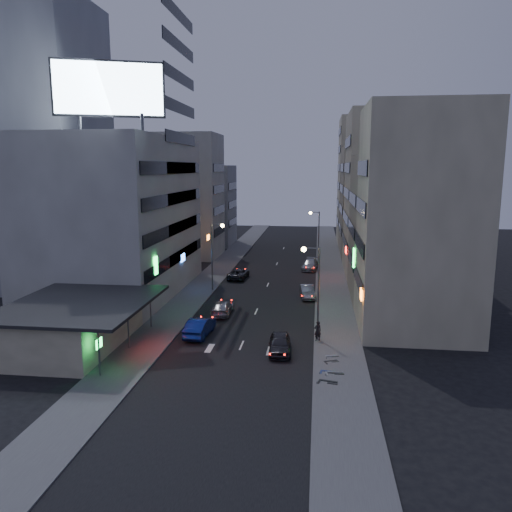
% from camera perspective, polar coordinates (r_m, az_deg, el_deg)
% --- Properties ---
extents(ground, '(180.00, 180.00, 0.00)m').
position_cam_1_polar(ground, '(38.66, -2.59, -12.21)').
color(ground, black).
rests_on(ground, ground).
extents(sidewalk_left, '(4.00, 120.00, 0.12)m').
position_cam_1_polar(sidewalk_left, '(68.33, -4.99, -2.27)').
color(sidewalk_left, '#4C4C4F').
rests_on(sidewalk_left, ground).
extents(sidewalk_right, '(4.00, 120.00, 0.12)m').
position_cam_1_polar(sidewalk_right, '(66.89, 8.55, -2.62)').
color(sidewalk_right, '#4C4C4F').
rests_on(sidewalk_right, ground).
extents(food_court, '(11.00, 13.00, 3.88)m').
position_cam_1_polar(food_court, '(44.14, -20.39, -7.25)').
color(food_court, beige).
rests_on(food_court, ground).
extents(white_building, '(14.00, 24.00, 18.00)m').
position_cam_1_polar(white_building, '(60.15, -15.58, 4.33)').
color(white_building, '#B0B0AB').
rests_on(white_building, ground).
extents(grey_tower, '(10.00, 14.00, 34.00)m').
position_cam_1_polar(grey_tower, '(66.54, -22.22, 11.38)').
color(grey_tower, gray).
rests_on(grey_tower, ground).
extents(shophouse_near, '(10.00, 11.00, 20.00)m').
position_cam_1_polar(shophouse_near, '(46.83, 18.05, 3.89)').
color(shophouse_near, beige).
rests_on(shophouse_near, ground).
extents(shophouse_mid, '(11.00, 12.00, 16.00)m').
position_cam_1_polar(shophouse_mid, '(58.39, 16.33, 3.14)').
color(shophouse_mid, gray).
rests_on(shophouse_mid, ground).
extents(shophouse_far, '(10.00, 14.00, 22.00)m').
position_cam_1_polar(shophouse_far, '(70.90, 14.40, 6.83)').
color(shophouse_far, beige).
rests_on(shophouse_far, ground).
extents(far_left_a, '(11.00, 10.00, 20.00)m').
position_cam_1_polar(far_left_a, '(83.23, -8.02, 6.80)').
color(far_left_a, '#B0B0AB').
rests_on(far_left_a, ground).
extents(far_left_b, '(12.00, 10.00, 15.00)m').
position_cam_1_polar(far_left_b, '(96.09, -6.26, 5.78)').
color(far_left_b, gray).
rests_on(far_left_b, ground).
extents(far_right_a, '(11.00, 12.00, 18.00)m').
position_cam_1_polar(far_right_a, '(85.95, 13.43, 6.06)').
color(far_right_a, gray).
rests_on(far_right_a, ground).
extents(far_right_b, '(12.00, 12.00, 24.00)m').
position_cam_1_polar(far_right_b, '(99.77, 12.92, 8.33)').
color(far_right_b, beige).
rests_on(far_right_b, ground).
extents(billboard, '(9.52, 3.75, 6.20)m').
position_cam_1_polar(billboard, '(49.57, -16.45, 17.82)').
color(billboard, '#595B60').
rests_on(billboard, white_building).
extents(street_lamp_right_near, '(1.60, 0.44, 8.02)m').
position_cam_1_polar(street_lamp_right_near, '(42.28, 6.65, -2.68)').
color(street_lamp_right_near, '#595B60').
rests_on(street_lamp_right_near, sidewalk_right).
extents(street_lamp_left, '(1.60, 0.44, 8.02)m').
position_cam_1_polar(street_lamp_left, '(59.23, -4.70, 1.04)').
color(street_lamp_left, '#595B60').
rests_on(street_lamp_left, sidewalk_left).
extents(street_lamp_right_far, '(1.60, 0.44, 8.02)m').
position_cam_1_polar(street_lamp_right_far, '(75.82, 6.90, 2.99)').
color(street_lamp_right_far, '#595B60').
rests_on(street_lamp_right_far, sidewalk_right).
extents(parked_car_right_near, '(2.04, 4.45, 1.48)m').
position_cam_1_polar(parked_car_right_near, '(40.57, 2.74, -9.99)').
color(parked_car_right_near, '#2A2A2F').
rests_on(parked_car_right_near, ground).
extents(parked_car_right_mid, '(2.05, 4.44, 1.41)m').
position_cam_1_polar(parked_car_right_mid, '(57.19, 5.88, -4.08)').
color(parked_car_right_mid, gray).
rests_on(parked_car_right_mid, ground).
extents(parked_car_left, '(2.60, 5.09, 1.38)m').
position_cam_1_polar(parked_car_left, '(66.51, -2.02, -2.03)').
color(parked_car_left, '#2B2B31').
rests_on(parked_car_left, ground).
extents(parked_car_right_far, '(2.57, 5.26, 1.47)m').
position_cam_1_polar(parked_car_right_far, '(72.72, 6.21, -0.99)').
color(parked_car_right_far, '#93969A').
rests_on(parked_car_right_far, ground).
extents(road_car_blue, '(2.00, 4.97, 1.61)m').
position_cam_1_polar(road_car_blue, '(44.67, -6.45, -8.05)').
color(road_car_blue, navy).
rests_on(road_car_blue, ground).
extents(road_car_silver, '(2.01, 4.74, 1.36)m').
position_cam_1_polar(road_car_silver, '(50.75, -3.90, -5.92)').
color(road_car_silver, '#A2A5AA').
rests_on(road_car_silver, ground).
extents(person, '(0.73, 0.62, 1.71)m').
position_cam_1_polar(person, '(43.14, 7.06, -8.49)').
color(person, black).
rests_on(person, sidewalk_right).
extents(scooter_black_a, '(1.10, 2.06, 1.20)m').
position_cam_1_polar(scooter_black_a, '(35.57, 9.42, -13.14)').
color(scooter_black_a, black).
rests_on(scooter_black_a, sidewalk_right).
extents(scooter_silver_a, '(0.71, 1.96, 1.18)m').
position_cam_1_polar(scooter_silver_a, '(37.24, 9.98, -12.07)').
color(scooter_silver_a, '#919398').
rests_on(scooter_silver_a, sidewalk_right).
extents(scooter_blue, '(0.80, 1.81, 1.07)m').
position_cam_1_polar(scooter_blue, '(37.24, 9.27, -12.15)').
color(scooter_blue, navy).
rests_on(scooter_blue, sidewalk_right).
extents(scooter_black_b, '(1.16, 1.75, 1.02)m').
position_cam_1_polar(scooter_black_b, '(39.40, 9.24, -10.91)').
color(scooter_black_b, black).
rests_on(scooter_black_b, sidewalk_right).
extents(scooter_silver_b, '(0.96, 1.70, 0.99)m').
position_cam_1_polar(scooter_silver_b, '(40.34, 9.28, -10.43)').
color(scooter_silver_b, silver).
rests_on(scooter_silver_b, sidewalk_right).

